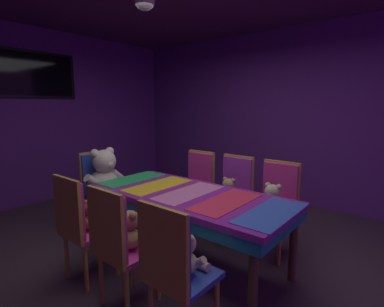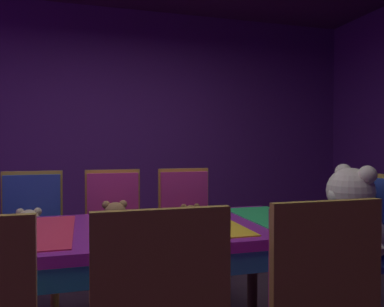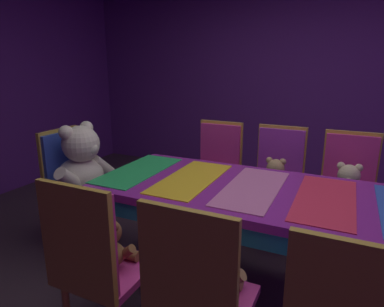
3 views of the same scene
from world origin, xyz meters
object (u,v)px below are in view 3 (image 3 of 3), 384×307
chair_right_1 (278,172)px  teddy_right_1 (274,178)px  chair_left_1 (195,289)px  teddy_left_2 (110,246)px  teddy_left_1 (209,271)px  king_teddy_bear (84,165)px  banquet_table (252,201)px  teddy_right_0 (347,188)px  chair_left_2 (91,256)px  throne_chair (69,176)px  chair_right_0 (348,182)px  chair_right_2 (218,164)px

chair_right_1 → teddy_right_1: bearing=-0.0°
chair_left_1 → teddy_left_2: chair_left_1 is taller
chair_right_1 → teddy_left_1: bearing=0.2°
king_teddy_bear → teddy_left_2: bearing=-40.9°
banquet_table → teddy_right_0: size_ratio=5.93×
banquet_table → chair_left_2: (-0.86, 0.56, -0.06)m
throne_chair → teddy_right_0: bearing=18.2°
chair_left_2 → teddy_right_1: size_ratio=3.18×
banquet_table → chair_right_0: bearing=-33.1°
teddy_left_2 → chair_right_2: chair_right_2 is taller
chair_left_1 → chair_right_2: same height
chair_left_2 → king_teddy_bear: size_ratio=1.58×
teddy_left_1 → teddy_right_0: teddy_right_0 is taller
chair_right_0 → teddy_right_1: (-0.13, 0.55, -0.01)m
teddy_left_2 → chair_right_0: chair_right_0 is taller
chair_right_1 → chair_right_0: bearing=88.2°
chair_left_1 → king_teddy_bear: bearing=58.0°
chair_left_1 → teddy_right_1: (1.57, 0.00, -0.01)m
teddy_left_1 → banquet_table: bearing=0.2°
teddy_left_1 → chair_right_1: 1.57m
teddy_left_1 → throne_chair: 1.70m
banquet_table → teddy_left_2: bearing=142.1°
banquet_table → throne_chair: bearing=90.0°
chair_left_1 → chair_right_0: bearing=-17.7°
king_teddy_bear → chair_left_2: bearing=-46.1°
chair_right_0 → throne_chair: (-0.83, 2.09, 0.00)m
teddy_left_2 → king_teddy_bear: king_teddy_bear is taller
teddy_left_2 → chair_right_2: 1.56m
chair_left_2 → chair_right_2: (1.70, -0.00, 0.00)m
teddy_left_1 → teddy_right_1: size_ratio=1.09×
teddy_right_1 → throne_chair: size_ratio=0.31×
chair_left_1 → chair_right_1: size_ratio=1.00×
teddy_left_2 → chair_right_2: bearing=-0.0°
teddy_left_2 → banquet_table: bearing=-37.9°
teddy_right_0 → chair_right_2: 1.11m
teddy_left_2 → teddy_right_1: teddy_right_1 is taller
teddy_left_2 → chair_right_1: size_ratio=0.29×
teddy_right_1 → chair_right_2: bearing=-104.1°
teddy_left_2 → throne_chair: size_ratio=0.29×
teddy_left_2 → king_teddy_bear: size_ratio=0.46×
king_teddy_bear → teddy_left_1: bearing=-27.4°
banquet_table → throne_chair: 1.54m
chair_right_1 → king_teddy_bear: size_ratio=1.58×
teddy_left_2 → king_teddy_bear: (0.71, 0.82, 0.13)m
chair_right_1 → throne_chair: 1.76m
chair_left_2 → king_teddy_bear: (0.86, 0.82, 0.11)m
chair_left_1 → chair_right_1: bearing=0.2°
banquet_table → chair_left_1: (-0.86, -0.00, -0.06)m
throne_chair → banquet_table: bearing=-0.0°
chair_left_2 → throne_chair: bearing=49.1°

